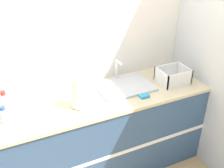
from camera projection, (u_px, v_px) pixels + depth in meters
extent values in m
cube|color=silver|center=(85.00, 44.00, 2.51)|extent=(4.51, 0.06, 2.60)
cube|color=silver|center=(198.00, 39.00, 2.63)|extent=(0.06, 2.63, 2.60)
cube|color=#33517A|center=(100.00, 135.00, 2.66)|extent=(2.11, 0.63, 0.87)
cube|color=white|center=(113.00, 155.00, 2.41)|extent=(2.11, 0.01, 0.04)
cube|color=beige|center=(99.00, 98.00, 2.44)|extent=(2.13, 0.65, 0.03)
cube|color=silver|center=(125.00, 86.00, 2.58)|extent=(0.53, 0.40, 0.02)
cylinder|color=silver|center=(117.00, 69.00, 2.67)|extent=(0.02, 0.02, 0.19)
cylinder|color=silver|center=(119.00, 63.00, 2.58)|extent=(0.02, 0.11, 0.02)
cylinder|color=#4C4C51|center=(79.00, 107.00, 2.27)|extent=(0.09, 0.09, 0.01)
cylinder|color=white|center=(78.00, 93.00, 2.20)|extent=(0.12, 0.12, 0.27)
cube|color=white|center=(172.00, 82.00, 2.66)|extent=(0.29, 0.24, 0.01)
cube|color=white|center=(180.00, 80.00, 2.54)|extent=(0.29, 0.01, 0.14)
cube|color=white|center=(166.00, 71.00, 2.72)|extent=(0.29, 0.01, 0.14)
cube|color=white|center=(161.00, 78.00, 2.58)|extent=(0.01, 0.24, 0.14)
cube|color=white|center=(184.00, 72.00, 2.68)|extent=(0.01, 0.24, 0.14)
cylinder|color=white|center=(5.00, 103.00, 2.19)|extent=(0.07, 0.07, 0.16)
cylinder|color=red|center=(3.00, 93.00, 2.14)|extent=(0.04, 0.04, 0.04)
cylinder|color=silver|center=(4.00, 116.00, 2.06)|extent=(0.08, 0.08, 0.12)
cylinder|color=#334C9E|center=(2.00, 108.00, 2.03)|extent=(0.04, 0.04, 0.03)
cube|color=#3399BF|center=(144.00, 96.00, 2.41)|extent=(0.09, 0.06, 0.02)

